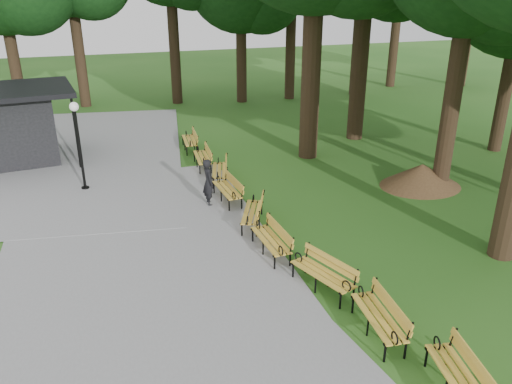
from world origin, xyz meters
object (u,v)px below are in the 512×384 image
object	(u,v)px
lamp_post	(77,128)
bench_4	(271,240)
bench_5	(252,212)
bench_1	(459,378)
kiosk	(4,126)
bench_3	(323,274)
dirt_mound	(421,175)
bench_6	(227,190)
bench_7	(219,170)
bench_8	(202,157)
bench_9	(189,140)
bench_2	(378,317)
person	(209,182)

from	to	relation	value
lamp_post	bench_4	distance (m)	8.40
bench_5	bench_1	bearing A→B (deg)	33.78
kiosk	bench_3	world-z (taller)	kiosk
dirt_mound	bench_4	size ratio (longest dim) A/B	1.36
bench_1	bench_6	world-z (taller)	same
bench_7	bench_3	bearing A→B (deg)	19.07
lamp_post	bench_7	size ratio (longest dim) A/B	1.70
bench_8	bench_5	bearing A→B (deg)	7.39
bench_1	bench_9	distance (m)	16.19
dirt_mound	bench_6	size ratio (longest dim) A/B	1.36
kiosk	bench_2	distance (m)	17.32
lamp_post	bench_9	distance (m)	6.07
lamp_post	bench_3	xyz separation A→B (m)	(5.23, -8.78, -1.88)
person	bench_7	size ratio (longest dim) A/B	0.85
bench_4	dirt_mound	bearing A→B (deg)	111.10
bench_6	bench_7	world-z (taller)	same
bench_3	bench_7	world-z (taller)	same
bench_8	bench_9	distance (m)	2.54
lamp_post	bench_2	world-z (taller)	lamp_post
dirt_mound	bench_1	size ratio (longest dim) A/B	1.36
person	bench_5	size ratio (longest dim) A/B	0.85
kiosk	bench_9	bearing A→B (deg)	-12.50
bench_3	bench_5	xyz separation A→B (m)	(-0.44, 3.95, 0.00)
lamp_post	bench_5	size ratio (longest dim) A/B	1.70
person	bench_4	size ratio (longest dim) A/B	0.85
kiosk	bench_7	xyz separation A→B (m)	(7.72, -5.23, -1.11)
lamp_post	dirt_mound	xyz separation A→B (m)	(11.78, -3.80, -1.89)
bench_3	bench_8	distance (m)	9.68
person	bench_8	size ratio (longest dim) A/B	0.85
bench_3	bench_6	size ratio (longest dim) A/B	1.00
bench_9	person	bearing A→B (deg)	-0.67
bench_1	bench_4	world-z (taller)	same
bench_2	bench_3	world-z (taller)	same
bench_6	person	bearing A→B (deg)	-90.00
bench_4	bench_7	world-z (taller)	same
person	lamp_post	distance (m)	5.08
bench_8	bench_3	bearing A→B (deg)	9.24
bench_3	bench_4	world-z (taller)	same
bench_2	bench_3	bearing A→B (deg)	-162.45
lamp_post	bench_8	size ratio (longest dim) A/B	1.70
bench_5	bench_9	world-z (taller)	same
bench_1	bench_9	world-z (taller)	same
bench_6	bench_8	distance (m)	3.69
bench_2	bench_1	bearing A→B (deg)	18.36
bench_2	bench_3	size ratio (longest dim) A/B	1.00
bench_1	person	bearing A→B (deg)	-155.24
lamp_post	bench_1	bearing A→B (deg)	-64.85
person	bench_4	world-z (taller)	person
kiosk	bench_7	bearing A→B (deg)	-39.30
bench_7	bench_9	bearing A→B (deg)	-160.83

